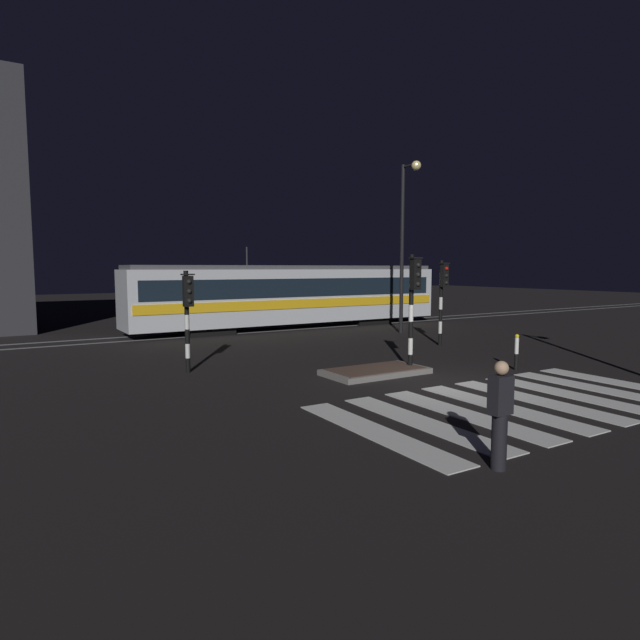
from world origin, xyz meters
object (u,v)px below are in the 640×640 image
at_px(street_lamp_trackside_right, 406,228).
at_px(tram, 293,295).
at_px(traffic_light_median_centre, 413,295).
at_px(pedestrian_waiting_at_kerb, 500,414).
at_px(bollard_island_edge, 516,352).
at_px(traffic_light_corner_far_left, 188,306).
at_px(traffic_light_corner_far_right, 443,290).

relative_size(street_lamp_trackside_right, tram, 0.46).
distance_m(traffic_light_median_centre, pedestrian_waiting_at_kerb, 8.06).
distance_m(tram, bollard_island_edge, 13.74).
xyz_separation_m(traffic_light_median_centre, tram, (2.58, 12.17, -0.58)).
bearing_deg(traffic_light_corner_far_left, bollard_island_edge, -29.03).
bearing_deg(bollard_island_edge, traffic_light_corner_far_left, 150.97).
xyz_separation_m(traffic_light_median_centre, street_lamp_trackside_right, (5.96, 7.32, 2.65)).
relative_size(traffic_light_median_centre, street_lamp_trackside_right, 0.44).
bearing_deg(traffic_light_median_centre, traffic_light_corner_far_left, 150.41).
bearing_deg(traffic_light_corner_far_right, tram, 103.17).
bearing_deg(street_lamp_trackside_right, traffic_light_corner_far_left, -161.22).
bearing_deg(traffic_light_corner_far_left, traffic_light_median_centre, -29.59).
height_order(traffic_light_median_centre, street_lamp_trackside_right, street_lamp_trackside_right).
bearing_deg(bollard_island_edge, traffic_light_corner_far_right, 70.56).
height_order(traffic_light_corner_far_left, traffic_light_corner_far_right, traffic_light_corner_far_right).
height_order(street_lamp_trackside_right, bollard_island_edge, street_lamp_trackside_right).
height_order(tram, bollard_island_edge, tram).
relative_size(traffic_light_corner_far_right, tram, 0.20).
relative_size(traffic_light_corner_far_left, traffic_light_corner_far_right, 0.89).
bearing_deg(pedestrian_waiting_at_kerb, bollard_island_edge, 36.51).
height_order(traffic_light_corner_far_left, street_lamp_trackside_right, street_lamp_trackside_right).
xyz_separation_m(pedestrian_waiting_at_kerb, bollard_island_edge, (7.05, 5.22, -0.32)).
height_order(traffic_light_corner_far_right, street_lamp_trackside_right, street_lamp_trackside_right).
bearing_deg(street_lamp_trackside_right, traffic_light_corner_far_right, -109.18).
bearing_deg(traffic_light_corner_far_right, traffic_light_median_centre, -143.18).
height_order(traffic_light_median_centre, tram, tram).
bearing_deg(tram, traffic_light_corner_far_right, -76.83).
xyz_separation_m(tram, bollard_island_edge, (0.28, -13.68, -1.19)).
bearing_deg(traffic_light_corner_far_right, street_lamp_trackside_right, 70.82).
xyz_separation_m(traffic_light_corner_far_left, pedestrian_waiting_at_kerb, (1.65, -10.05, -1.13)).
bearing_deg(bollard_island_edge, pedestrian_waiting_at_kerb, -143.49).
bearing_deg(traffic_light_median_centre, pedestrian_waiting_at_kerb, -121.86).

